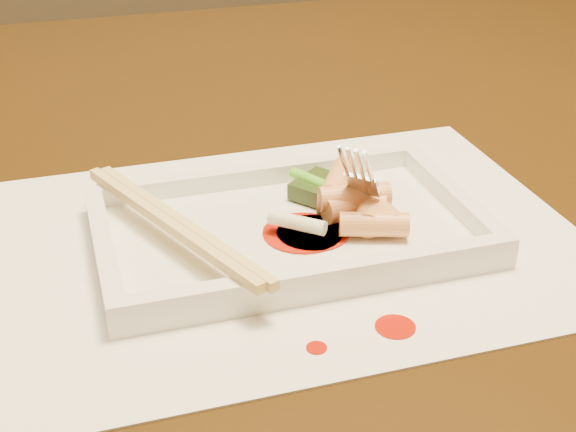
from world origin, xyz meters
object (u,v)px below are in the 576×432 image
object	(u,v)px
placemat	(288,240)
fork	(378,107)
table	(291,231)
chopstick_a	(167,224)
plate_base	(288,234)

from	to	relation	value
placemat	fork	world-z (taller)	fork
table	fork	world-z (taller)	fork
chopstick_a	fork	world-z (taller)	fork
plate_base	table	bearing A→B (deg)	72.04
placemat	plate_base	bearing A→B (deg)	0.00
table	plate_base	distance (m)	0.22
table	placemat	bearing A→B (deg)	-107.96
chopstick_a	fork	bearing A→B (deg)	6.75
plate_base	chopstick_a	xyz separation A→B (m)	(-0.08, 0.00, 0.02)
chopstick_a	fork	xyz separation A→B (m)	(0.15, 0.02, 0.06)
plate_base	placemat	bearing A→B (deg)	0.00
chopstick_a	plate_base	bearing A→B (deg)	0.00
table	placemat	xyz separation A→B (m)	(-0.06, -0.18, 0.10)
plate_base	fork	xyz separation A→B (m)	(0.07, 0.02, 0.08)
plate_base	fork	world-z (taller)	fork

